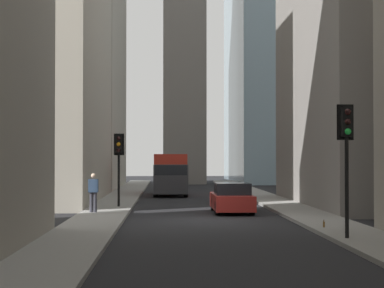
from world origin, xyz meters
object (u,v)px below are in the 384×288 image
at_px(traffic_light_midblock, 119,153).
at_px(pedestrian, 93,191).
at_px(delivery_truck, 171,174).
at_px(sedan_red, 232,199).
at_px(discarded_bottle, 324,224).
at_px(traffic_light_foreground, 347,139).

distance_m(traffic_light_midblock, pedestrian, 4.14).
bearing_deg(delivery_truck, traffic_light_midblock, 167.57).
bearing_deg(sedan_red, discarded_bottle, -163.04).
height_order(sedan_red, discarded_bottle, sedan_red).
xyz_separation_m(traffic_light_midblock, pedestrian, (-3.65, 0.88, -1.75)).
distance_m(sedan_red, traffic_light_midblock, 6.40).
relative_size(delivery_truck, traffic_light_foreground, 1.58).
xyz_separation_m(traffic_light_foreground, pedestrian, (10.00, 8.80, -2.06)).
height_order(delivery_truck, traffic_light_midblock, traffic_light_midblock).
bearing_deg(pedestrian, traffic_light_foreground, -138.64).
distance_m(delivery_truck, pedestrian, 16.28).
distance_m(traffic_light_foreground, traffic_light_midblock, 15.78).
height_order(traffic_light_midblock, discarded_bottle, traffic_light_midblock).
distance_m(delivery_truck, traffic_light_foreground, 26.46).
distance_m(delivery_truck, discarded_bottle, 23.38).
xyz_separation_m(delivery_truck, traffic_light_midblock, (-12.23, 2.70, 1.38)).
bearing_deg(delivery_truck, sedan_red, -169.21).
bearing_deg(pedestrian, sedan_red, -79.45).
xyz_separation_m(traffic_light_foreground, discarded_bottle, (3.13, -0.03, -2.90)).
xyz_separation_m(sedan_red, traffic_light_foreground, (-11.19, -2.43, 2.49)).
bearing_deg(delivery_truck, discarded_bottle, -166.99).
relative_size(pedestrian, discarded_bottle, 6.48).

